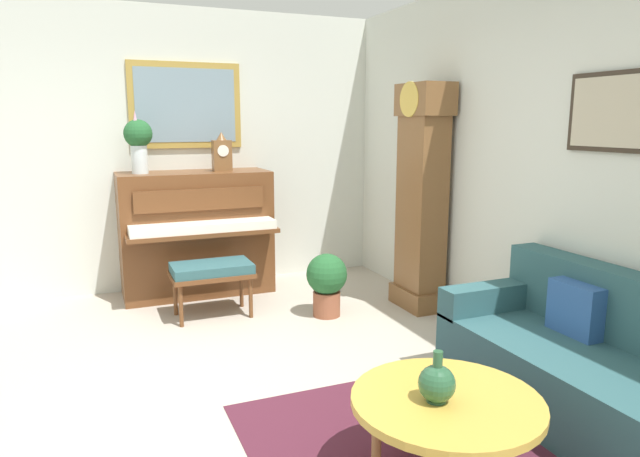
{
  "coord_description": "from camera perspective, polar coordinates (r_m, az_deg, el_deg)",
  "views": [
    {
      "loc": [
        3.28,
        -0.6,
        1.69
      ],
      "look_at": [
        -0.42,
        0.92,
        0.93
      ],
      "focal_mm": 31.64,
      "sensor_mm": 36.0,
      "label": 1
    }
  ],
  "objects": [
    {
      "name": "coffee_table",
      "position": [
        2.77,
        12.67,
        -16.92
      ],
      "size": [
        0.88,
        0.88,
        0.45
      ],
      "color": "gold",
      "rests_on": "ground_plane"
    },
    {
      "name": "grandfather_clock",
      "position": [
        5.15,
        10.22,
        2.48
      ],
      "size": [
        0.52,
        0.34,
        2.03
      ],
      "color": "brown",
      "rests_on": "ground_plane"
    },
    {
      "name": "couch",
      "position": [
        3.62,
        26.62,
        -12.88
      ],
      "size": [
        1.9,
        0.8,
        0.84
      ],
      "color": "#2D565B",
      "rests_on": "ground_plane"
    },
    {
      "name": "ground_plane",
      "position": [
        3.76,
        -11.15,
        -17.04
      ],
      "size": [
        6.4,
        6.0,
        0.1
      ],
      "primitive_type": "cube",
      "color": "#B2A899"
    },
    {
      "name": "mantel_clock",
      "position": [
        5.65,
        -9.9,
        7.49
      ],
      "size": [
        0.13,
        0.18,
        0.38
      ],
      "color": "brown",
      "rests_on": "piano"
    },
    {
      "name": "potted_plant",
      "position": [
        4.96,
        0.68,
        -5.27
      ],
      "size": [
        0.36,
        0.36,
        0.56
      ],
      "color": "#935138",
      "rests_on": "ground_plane"
    },
    {
      "name": "wall_back",
      "position": [
        4.45,
        20.19,
        6.38
      ],
      "size": [
        5.3,
        0.13,
        2.8
      ],
      "color": "silver",
      "rests_on": "ground_plane"
    },
    {
      "name": "piano_bench",
      "position": [
        5.01,
        -10.89,
        -4.3
      ],
      "size": [
        0.42,
        0.7,
        0.48
      ],
      "color": "brown",
      "rests_on": "ground_plane"
    },
    {
      "name": "flower_vase",
      "position": [
        5.53,
        -17.9,
        8.55
      ],
      "size": [
        0.26,
        0.26,
        0.58
      ],
      "color": "silver",
      "rests_on": "piano"
    },
    {
      "name": "piano",
      "position": [
        5.7,
        -12.39,
        -0.4
      ],
      "size": [
        0.87,
        1.44,
        1.21
      ],
      "color": "brown",
      "rests_on": "ground_plane"
    },
    {
      "name": "wall_left",
      "position": [
        5.92,
        -16.62,
        7.6
      ],
      "size": [
        0.13,
        4.9,
        2.8
      ],
      "color": "silver",
      "rests_on": "ground_plane"
    },
    {
      "name": "green_jug",
      "position": [
        2.67,
        11.73,
        -15.08
      ],
      "size": [
        0.17,
        0.17,
        0.24
      ],
      "color": "#234C33",
      "rests_on": "coffee_table"
    }
  ]
}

